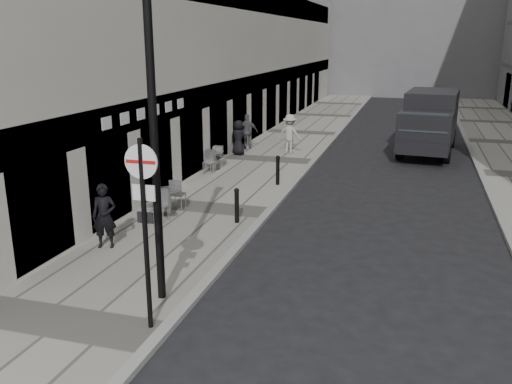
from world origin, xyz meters
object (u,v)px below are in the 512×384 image
(walking_man, at_px, (104,216))
(panel_van, at_px, (430,119))
(sign_post, at_px, (144,210))
(cyclist, at_px, (423,126))
(lamppost, at_px, (153,127))

(walking_man, distance_m, panel_van, 17.75)
(panel_van, bearing_deg, sign_post, -99.49)
(panel_van, distance_m, cyclist, 3.89)
(walking_man, bearing_deg, cyclist, 49.19)
(walking_man, relative_size, lamppost, 0.26)
(lamppost, bearing_deg, cyclist, 76.33)
(lamppost, bearing_deg, panel_van, 72.88)
(lamppost, bearing_deg, sign_post, -73.96)
(walking_man, height_order, cyclist, cyclist)
(walking_man, xyz_separation_m, sign_post, (2.99, -3.37, 1.46))
(lamppost, height_order, cyclist, lamppost)
(panel_van, xyz_separation_m, cyclist, (-0.25, 3.76, -0.93))
(walking_man, distance_m, sign_post, 4.74)
(sign_post, bearing_deg, panel_van, 74.52)
(cyclist, bearing_deg, panel_van, -65.31)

